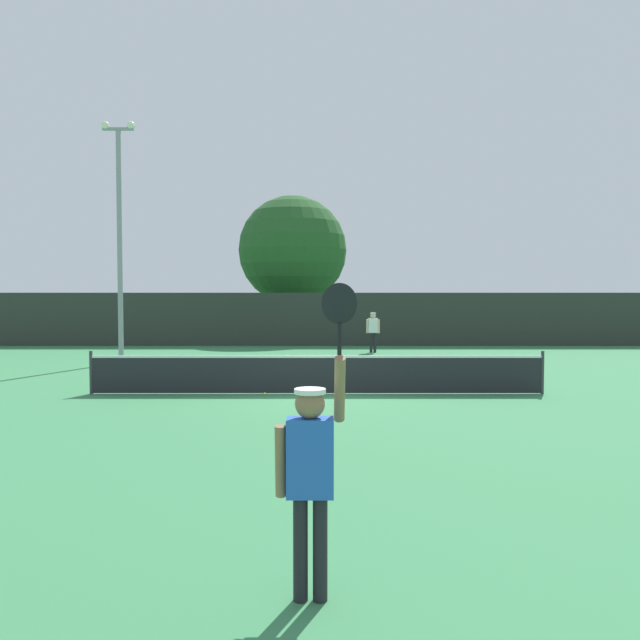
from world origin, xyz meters
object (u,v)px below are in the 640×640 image
(player_serving, at_px, (314,460))
(light_pole, at_px, (122,227))
(tennis_ball, at_px, (268,394))
(player_receiving, at_px, (376,328))
(large_tree, at_px, (295,250))
(parked_car_near, at_px, (358,324))

(player_serving, distance_m, light_pole, 19.37)
(player_serving, xyz_separation_m, tennis_ball, (-1.28, 10.42, -1.12))
(player_receiving, height_order, large_tree, large_tree)
(tennis_ball, bearing_deg, player_receiving, 72.25)
(player_receiving, distance_m, tennis_ball, 11.77)
(player_receiving, xyz_separation_m, parked_car_near, (-0.26, 8.60, -0.26))
(light_pole, bearing_deg, player_serving, -68.21)
(player_receiving, relative_size, light_pole, 0.20)
(tennis_ball, distance_m, parked_car_near, 20.06)
(large_tree, bearing_deg, tennis_ball, -89.62)
(player_receiving, bearing_deg, parked_car_near, -88.25)
(player_serving, xyz_separation_m, parked_car_near, (2.03, 30.20, -0.38))
(parked_car_near, bearing_deg, large_tree, -160.61)
(light_pole, height_order, large_tree, light_pole)
(player_receiving, bearing_deg, player_serving, 83.94)
(player_receiving, bearing_deg, tennis_ball, 72.25)
(player_serving, bearing_deg, large_tree, 92.75)
(tennis_ball, xyz_separation_m, light_pole, (-5.78, 7.23, 4.81))
(parked_car_near, bearing_deg, tennis_ball, -95.61)
(player_serving, distance_m, player_receiving, 21.72)
(player_receiving, bearing_deg, large_tree, -64.18)
(player_serving, height_order, light_pole, light_pole)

